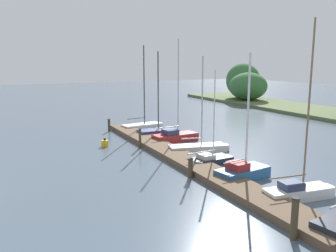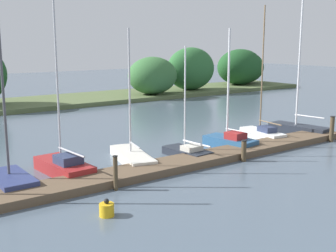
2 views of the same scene
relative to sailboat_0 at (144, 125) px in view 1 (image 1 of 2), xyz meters
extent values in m
cube|color=brown|center=(10.47, -1.84, -0.19)|extent=(23.56, 1.80, 0.35)
ellipsoid|color=#386B38|center=(-12.01, 21.40, 2.04)|extent=(5.13, 5.77, 4.01)
ellipsoid|color=#386B38|center=(-14.82, 22.62, 2.69)|extent=(5.34, 5.07, 5.33)
cube|color=white|center=(0.02, -0.17, -0.13)|extent=(1.76, 3.70, 0.48)
cube|color=white|center=(-0.17, 1.43, -0.15)|extent=(0.84, 0.97, 0.41)
cylinder|color=#4C4C51|center=(-0.01, 0.10, 3.59)|extent=(0.12, 0.12, 6.95)
cylinder|color=#4C4C51|center=(0.09, -0.70, 0.67)|extent=(0.29, 1.79, 0.07)
cube|color=navy|center=(3.19, -0.21, -0.10)|extent=(1.36, 2.90, 0.54)
cube|color=navy|center=(3.18, 1.09, -0.12)|extent=(0.74, 0.73, 0.46)
cylinder|color=#4C4C51|center=(3.19, 0.01, 3.32)|extent=(0.11, 0.11, 6.29)
cube|color=maroon|center=(5.66, 0.29, -0.07)|extent=(1.58, 3.53, 0.59)
cube|color=maroon|center=(5.53, 1.83, -0.10)|extent=(0.79, 0.92, 0.50)
cube|color=#2D3856|center=(5.69, -0.14, 0.41)|extent=(1.06, 1.11, 0.38)
cylinder|color=#B7B7BC|center=(5.64, 0.55, 3.77)|extent=(0.09, 0.09, 7.10)
cylinder|color=#B7B7BC|center=(5.72, -0.44, 0.79)|extent=(0.26, 2.20, 0.08)
cube|color=silver|center=(9.15, 0.19, -0.13)|extent=(2.07, 4.00, 0.48)
cube|color=silver|center=(9.56, 1.86, -0.15)|extent=(0.87, 1.09, 0.41)
cylinder|color=#B7B7BC|center=(9.22, 0.47, 3.09)|extent=(0.10, 0.10, 5.96)
cylinder|color=#B7B7BC|center=(9.07, -0.18, 0.58)|extent=(0.42, 1.46, 0.07)
cube|color=#232833|center=(11.97, -0.58, -0.17)|extent=(1.37, 2.73, 0.39)
cube|color=#232833|center=(11.89, 0.61, -0.19)|extent=(0.70, 0.71, 0.33)
cube|color=beige|center=(11.99, -0.91, 0.15)|extent=(0.94, 0.86, 0.26)
cylinder|color=silver|center=(11.95, -0.38, 2.63)|extent=(0.08, 0.08, 5.21)
cylinder|color=silver|center=(12.02, -1.24, 0.44)|extent=(0.22, 1.93, 0.09)
cube|color=#285684|center=(15.02, -0.56, -0.07)|extent=(1.66, 3.11, 0.59)
cube|color=#285684|center=(14.84, 0.76, -0.10)|extent=(0.79, 0.83, 0.50)
cube|color=maroon|center=(15.07, -0.93, 0.41)|extent=(1.06, 1.01, 0.38)
cylinder|color=silver|center=(14.99, -0.34, 3.18)|extent=(0.11, 0.11, 5.92)
cylinder|color=silver|center=(15.09, -1.08, 0.69)|extent=(0.29, 1.66, 0.06)
cube|color=white|center=(18.29, 0.01, -0.12)|extent=(1.43, 3.28, 0.50)
cube|color=white|center=(18.48, 1.43, -0.14)|extent=(0.66, 0.86, 0.43)
cube|color=#2D3856|center=(18.23, -0.38, 0.30)|extent=(0.88, 1.05, 0.33)
cylinder|color=#7F6647|center=(18.32, 0.25, 3.82)|extent=(0.09, 0.09, 7.38)
cylinder|color=#7F6647|center=(18.20, -0.62, 0.72)|extent=(0.33, 1.92, 0.07)
cylinder|color=#4C3D28|center=(-0.27, -3.15, 0.16)|extent=(0.22, 0.22, 1.06)
cylinder|color=black|center=(-0.27, -3.15, 0.72)|extent=(0.25, 0.25, 0.04)
cylinder|color=#4C3D28|center=(6.46, -2.92, 0.32)|extent=(0.18, 0.18, 1.38)
cylinder|color=black|center=(6.46, -2.92, 1.03)|extent=(0.21, 0.21, 0.04)
cylinder|color=#4C3D28|center=(13.65, -2.92, 0.14)|extent=(0.25, 0.25, 1.03)
cylinder|color=black|center=(13.65, -2.92, 0.68)|extent=(0.29, 0.29, 0.04)
cylinder|color=#4C3D28|center=(20.93, -2.95, 0.38)|extent=(0.25, 0.25, 1.49)
cylinder|color=black|center=(20.93, -2.95, 1.14)|extent=(0.28, 0.28, 0.04)
cylinder|color=gold|center=(4.91, -5.03, -0.15)|extent=(0.51, 0.51, 0.44)
sphere|color=black|center=(4.91, -5.03, 0.16)|extent=(0.18, 0.18, 0.18)
camera|label=1|loc=(29.21, -11.88, 5.77)|focal=37.76mm
camera|label=2|loc=(-1.68, -17.52, 5.45)|focal=46.80mm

